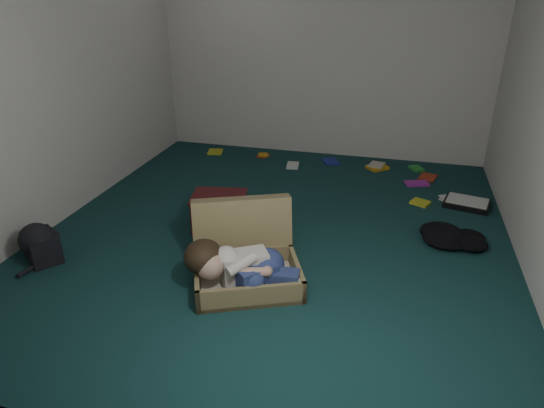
% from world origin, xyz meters
% --- Properties ---
extents(floor, '(4.50, 4.50, 0.00)m').
position_xyz_m(floor, '(0.00, 0.00, 0.00)').
color(floor, '#133737').
rests_on(floor, ground).
extents(wall_back, '(4.50, 0.00, 4.50)m').
position_xyz_m(wall_back, '(0.00, 2.25, 1.30)').
color(wall_back, silver).
rests_on(wall_back, ground).
extents(wall_front, '(4.50, 0.00, 4.50)m').
position_xyz_m(wall_front, '(0.00, -2.25, 1.30)').
color(wall_front, silver).
rests_on(wall_front, ground).
extents(wall_left, '(0.00, 4.50, 4.50)m').
position_xyz_m(wall_left, '(-2.00, 0.00, 1.30)').
color(wall_left, silver).
rests_on(wall_left, ground).
extents(suitcase, '(0.99, 0.98, 0.56)m').
position_xyz_m(suitcase, '(-0.05, -0.73, 0.17)').
color(suitcase, olive).
rests_on(suitcase, floor).
extents(person, '(0.84, 0.45, 0.35)m').
position_xyz_m(person, '(-0.03, -0.92, 0.21)').
color(person, silver).
rests_on(person, suitcase).
extents(maroon_bin, '(0.53, 0.45, 0.33)m').
position_xyz_m(maroon_bin, '(-0.51, -0.04, 0.16)').
color(maroon_bin, '#430D10').
rests_on(maroon_bin, floor).
extents(backpack, '(0.52, 0.50, 0.24)m').
position_xyz_m(backpack, '(-1.70, -0.92, 0.12)').
color(backpack, black).
rests_on(backpack, floor).
extents(clothing_pile, '(0.48, 0.43, 0.13)m').
position_xyz_m(clothing_pile, '(1.55, 0.23, 0.07)').
color(clothing_pile, black).
rests_on(clothing_pile, floor).
extents(paper_tray, '(0.49, 0.41, 0.06)m').
position_xyz_m(paper_tray, '(1.70, 1.04, 0.03)').
color(paper_tray, black).
rests_on(paper_tray, floor).
extents(book_scatter, '(3.04, 1.23, 0.02)m').
position_xyz_m(book_scatter, '(0.53, 1.66, 0.01)').
color(book_scatter, gold).
rests_on(book_scatter, floor).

